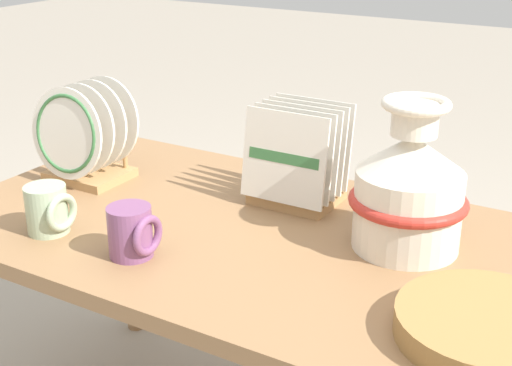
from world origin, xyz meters
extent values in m
cube|color=olive|center=(0.00, 0.00, 0.62)|extent=(1.40, 0.76, 0.03)
cylinder|color=olive|center=(-0.65, 0.33, 0.30)|extent=(0.06, 0.06, 0.60)
cylinder|color=silver|center=(0.30, 0.09, 0.72)|extent=(0.22, 0.22, 0.16)
cone|color=silver|center=(0.30, 0.09, 0.84)|extent=(0.22, 0.22, 0.08)
cylinder|color=silver|center=(0.30, 0.09, 0.91)|extent=(0.09, 0.09, 0.06)
torus|color=silver|center=(0.30, 0.09, 0.94)|extent=(0.13, 0.13, 0.02)
torus|color=#B72D23|center=(0.30, 0.09, 0.74)|extent=(0.24, 0.24, 0.02)
cube|color=tan|center=(-0.52, 0.05, 0.65)|extent=(0.19, 0.15, 0.02)
cylinder|color=tan|center=(-0.59, 0.11, 0.69)|extent=(0.01, 0.01, 0.07)
cylinder|color=tan|center=(-0.46, 0.11, 0.69)|extent=(0.01, 0.01, 0.07)
cylinder|color=silver|center=(-0.52, -0.01, 0.77)|extent=(0.22, 0.04, 0.22)
torus|color=#38703D|center=(-0.52, -0.02, 0.77)|extent=(0.19, 0.04, 0.19)
cylinder|color=silver|center=(-0.52, 0.03, 0.77)|extent=(0.22, 0.04, 0.22)
cylinder|color=silver|center=(-0.52, 0.08, 0.77)|extent=(0.22, 0.04, 0.22)
cylinder|color=silver|center=(-0.52, 0.12, 0.77)|extent=(0.22, 0.04, 0.22)
cube|color=tan|center=(0.00, 0.19, 0.65)|extent=(0.19, 0.15, 0.02)
cylinder|color=tan|center=(-0.07, 0.25, 0.69)|extent=(0.01, 0.01, 0.07)
cylinder|color=tan|center=(0.07, 0.25, 0.69)|extent=(0.01, 0.01, 0.07)
cube|color=silver|center=(0.00, 0.12, 0.77)|extent=(0.21, 0.04, 0.20)
cube|color=silver|center=(0.00, 0.16, 0.77)|extent=(0.21, 0.04, 0.20)
cube|color=silver|center=(0.00, 0.19, 0.77)|extent=(0.21, 0.04, 0.20)
cube|color=silver|center=(0.00, 0.22, 0.77)|extent=(0.21, 0.04, 0.20)
cube|color=silver|center=(0.00, 0.26, 0.77)|extent=(0.21, 0.04, 0.20)
cube|color=#38703D|center=(0.00, 0.12, 0.77)|extent=(0.17, 0.01, 0.02)
cylinder|color=olive|center=(0.53, -0.16, 0.64)|extent=(0.30, 0.30, 0.01)
cylinder|color=olive|center=(0.53, -0.16, 0.65)|extent=(0.30, 0.30, 0.01)
cylinder|color=olive|center=(0.53, -0.16, 0.66)|extent=(0.30, 0.30, 0.01)
cylinder|color=olive|center=(0.53, -0.16, 0.67)|extent=(0.30, 0.30, 0.01)
cylinder|color=olive|center=(0.53, -0.16, 0.68)|extent=(0.30, 0.30, 0.01)
cylinder|color=#9EB28E|center=(-0.38, -0.23, 0.69)|extent=(0.09, 0.09, 0.10)
torus|color=#9EB28E|center=(-0.33, -0.23, 0.69)|extent=(0.02, 0.08, 0.08)
cylinder|color=#7A4770|center=(-0.16, -0.22, 0.69)|extent=(0.09, 0.09, 0.10)
torus|color=#7A4770|center=(-0.11, -0.22, 0.69)|extent=(0.02, 0.08, 0.08)
camera|label=1|loc=(0.70, -1.19, 1.29)|focal=50.00mm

